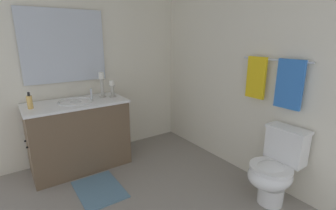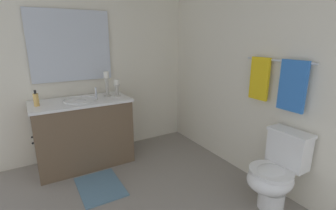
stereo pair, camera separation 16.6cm
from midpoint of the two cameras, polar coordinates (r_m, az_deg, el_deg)
floor at (r=2.54m, az=-4.94°, el=-23.12°), size 2.94×2.79×0.02m
wall_back at (r=2.89m, az=20.47°, el=7.65°), size 2.94×0.04×2.45m
wall_left at (r=3.39m, az=-16.49°, el=9.03°), size 0.04×2.79×2.45m
vanity_cabinet at (r=3.22m, az=-17.73°, el=-6.19°), size 0.58×1.15×0.84m
sink_basin at (r=3.11m, az=-18.28°, el=0.36°), size 0.40×0.40×0.24m
mirror at (r=3.28m, az=-20.43°, el=12.80°), size 0.02×0.96×0.86m
candle_holder_tall at (r=3.18m, az=-10.45°, el=3.99°), size 0.09×0.09×0.21m
candle_holder_short at (r=3.19m, az=-12.71°, el=4.98°), size 0.09×0.09×0.32m
soap_bottle at (r=3.01m, az=-27.16°, el=1.14°), size 0.06×0.06×0.18m
toilet at (r=2.57m, az=25.66°, el=-14.13°), size 0.39×0.54×0.75m
towel_bar at (r=2.61m, az=26.22°, el=9.33°), size 0.73×0.02×0.02m
towel_near_vanity at (r=2.72m, az=22.31°, el=5.73°), size 0.22×0.03×0.44m
towel_center at (r=2.52m, az=28.85°, el=3.91°), size 0.26×0.03×0.47m
bath_mat at (r=2.87m, az=-13.94°, el=-18.08°), size 0.60×0.44×0.02m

